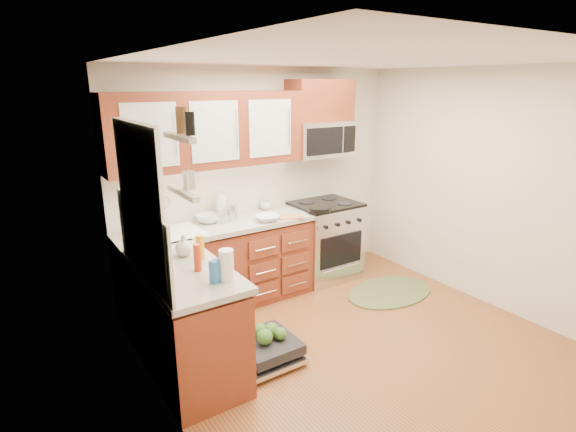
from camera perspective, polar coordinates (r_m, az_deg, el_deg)
floor at (r=4.36m, az=9.15°, el=-15.97°), size 3.50×3.50×0.00m
ceiling at (r=3.69m, az=11.00°, el=18.94°), size 3.50×3.50×0.00m
wall_back at (r=5.21m, az=-3.27°, el=4.56°), size 3.50×0.04×2.50m
wall_left at (r=2.98m, az=-15.54°, el=-5.26°), size 0.04×3.50×2.50m
wall_right at (r=5.17m, az=24.33°, el=3.02°), size 0.04×3.50×2.50m
base_cabinet_back at (r=4.88m, az=-8.73°, el=-6.59°), size 2.05×0.60×0.85m
base_cabinet_left at (r=3.87m, az=-12.79°, el=-13.34°), size 0.60×1.25×0.85m
countertop_back at (r=4.71m, az=-8.93°, el=-1.31°), size 2.07×0.64×0.05m
countertop_left at (r=3.66m, az=-13.11°, el=-6.84°), size 0.64×1.27×0.05m
backsplash_back at (r=4.89m, az=-10.54°, el=3.04°), size 2.05×0.02×0.57m
backsplash_left at (r=3.47m, az=-17.99°, el=-3.05°), size 0.02×1.25×0.57m
upper_cabinets at (r=4.64m, az=-10.18°, el=10.68°), size 2.05×0.35×0.75m
cabinet_over_mw at (r=5.33m, az=4.09°, el=14.42°), size 0.76×0.35×0.47m
range at (r=5.53m, az=4.65°, el=-3.09°), size 0.76×0.64×0.95m
microwave at (r=5.35m, az=4.16°, el=9.74°), size 0.76×0.38×0.40m
sink at (r=4.55m, az=-14.79°, el=-3.66°), size 0.62×0.50×0.26m
dishwasher at (r=4.07m, az=-3.19°, el=-16.64°), size 0.70×0.60×0.20m
window at (r=3.36m, az=-18.38°, el=2.31°), size 0.03×1.05×1.05m
window_blind at (r=3.30m, az=-18.48°, el=7.93°), size 0.02×0.96×0.40m
shelf_upper at (r=2.47m, az=-13.71°, el=9.67°), size 0.04×0.40×0.03m
shelf_lower at (r=2.52m, az=-13.25°, el=2.90°), size 0.04×0.40×0.03m
rug at (r=5.38m, az=12.79°, el=-9.41°), size 1.18×0.85×0.02m
skillet at (r=5.03m, az=4.01°, el=0.89°), size 0.34×0.34×0.05m
stock_pot at (r=4.76m, az=-8.41°, el=-0.11°), size 0.19×0.19×0.11m
cutting_board at (r=4.87m, az=0.34°, el=-0.09°), size 0.31×0.25×0.02m
canister at (r=4.77m, az=-7.12°, el=0.42°), size 0.13×0.13×0.18m
paper_towel_roll at (r=3.34m, az=-7.83°, el=-6.20°), size 0.13×0.13×0.24m
mustard_bottle at (r=3.77m, az=-11.08°, el=-3.94°), size 0.07×0.07×0.21m
red_bottle at (r=3.54m, az=-11.43°, el=-5.21°), size 0.06×0.06×0.22m
wooden_box at (r=3.98m, az=-16.68°, el=-3.87°), size 0.13×0.10×0.12m
blue_carton at (r=3.34m, az=-8.98°, el=-6.88°), size 0.12×0.10×0.17m
bowl_a at (r=4.75m, az=-2.62°, el=-0.28°), size 0.32×0.32×0.06m
bowl_b at (r=4.77m, az=-10.04°, el=-0.31°), size 0.30×0.30×0.08m
cup at (r=5.18m, az=-2.87°, el=1.36°), size 0.13×0.13×0.10m
soap_bottle_a at (r=4.86m, az=-8.49°, el=1.58°), size 0.13×0.13×0.33m
soap_bottle_b at (r=4.09m, az=-16.08°, el=-2.93°), size 0.10×0.10×0.17m
soap_bottle_c at (r=3.88m, az=-13.12°, el=-3.65°), size 0.19×0.19×0.18m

